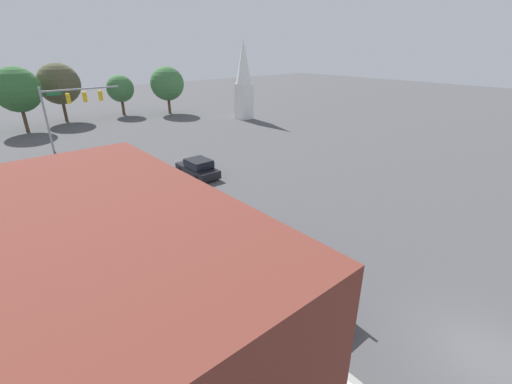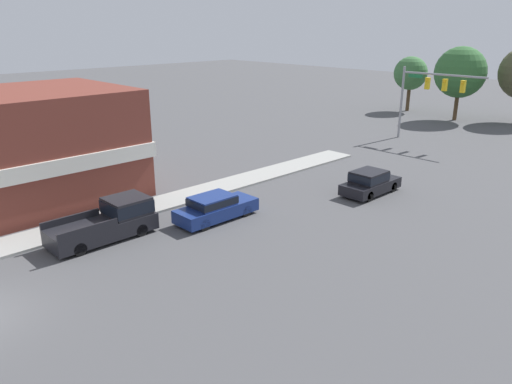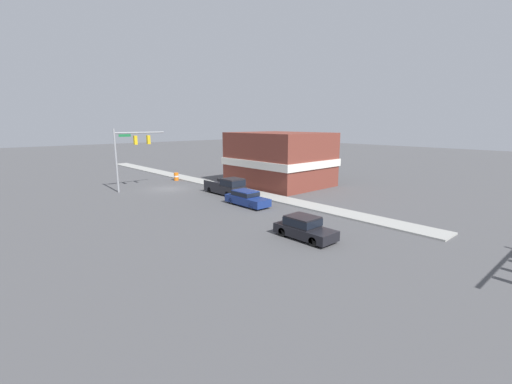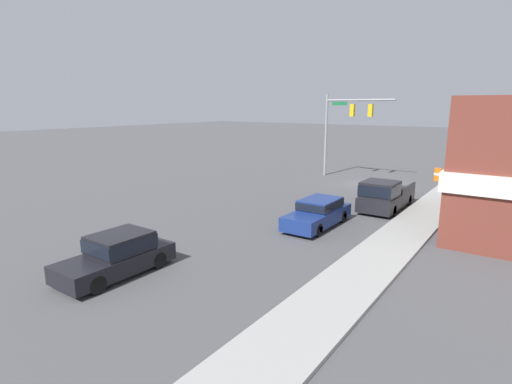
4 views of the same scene
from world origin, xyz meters
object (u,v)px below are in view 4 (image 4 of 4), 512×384
(construction_barrel, at_px, (438,174))
(car_oncoming, at_px, (118,254))
(car_lead, at_px, (318,212))
(pickup_truck_parked, at_px, (384,195))

(construction_barrel, bearing_deg, car_oncoming, 78.18)
(car_lead, distance_m, pickup_truck_parked, 5.65)
(car_oncoming, relative_size, construction_barrel, 4.08)
(pickup_truck_parked, bearing_deg, car_lead, 71.20)
(car_lead, relative_size, construction_barrel, 4.52)
(car_oncoming, relative_size, pickup_truck_parked, 0.81)
(car_lead, height_order, car_oncoming, car_oncoming)
(car_lead, bearing_deg, car_oncoming, 71.23)
(construction_barrel, bearing_deg, pickup_truck_parked, 87.19)
(pickup_truck_parked, height_order, construction_barrel, pickup_truck_parked)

